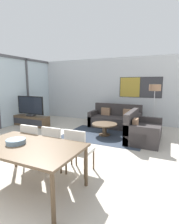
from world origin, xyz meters
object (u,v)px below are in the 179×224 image
tv_console (31,121)px  dining_chair_left (34,142)px  dining_table (28,149)px  dining_chair_right (78,148)px  television (30,106)px  sofa_main (115,120)px  fruit_bowl (16,141)px  dining_chair_centre (56,145)px  sofa_side (141,131)px  coffee_table (104,126)px  floor_lamp (155,91)px

tv_console → dining_chair_left: (2.57, -2.62, 0.31)m
dining_table → dining_chair_right: (0.51, 0.76, -0.17)m
television → dining_chair_left: bearing=-45.6°
tv_console → sofa_main: size_ratio=0.82×
fruit_bowl → television: bearing=130.5°
sofa_main → dining_chair_left: dining_chair_left is taller
television → dining_chair_centre: television is taller
sofa_side → dining_chair_right: dining_chair_right is taller
dining_table → dining_chair_centre: bearing=90.0°
sofa_main → dining_chair_right: bearing=-83.9°
sofa_side → coffee_table: bearing=89.9°
sofa_main → fruit_bowl: (-0.33, -4.62, 0.51)m
tv_console → coffee_table: bearing=0.2°
television → sofa_main: size_ratio=0.66×
dining_chair_right → floor_lamp: 3.96m
sofa_side → floor_lamp: size_ratio=0.91×
coffee_table → dining_chair_right: 2.61m
sofa_side → coffee_table: sofa_side is taller
dining_table → dining_chair_centre: (0.00, 0.74, -0.17)m
dining_chair_right → tv_console: bearing=144.5°
tv_console → fruit_bowl: (2.85, -3.34, 0.59)m
television → floor_lamp: 4.79m
sofa_side → dining_chair_centre: size_ratio=1.71×
dining_chair_left → fruit_bowl: size_ratio=2.86×
dining_chair_left → sofa_main: bearing=81.1°
tv_console → dining_chair_left: 3.69m
sofa_side → coffee_table: size_ratio=1.83×
dining_table → tv_console: bearing=132.9°
floor_lamp → television: bearing=-166.0°
tv_console → fruit_bowl: bearing=-49.5°
coffee_table → dining_chair_right: bearing=-81.0°
dining_table → dining_chair_right: bearing=56.2°
coffee_table → sofa_side: bearing=-0.1°
sofa_main → dining_chair_right: (0.41, -3.84, 0.23)m
television → sofa_side: bearing=0.1°
dining_table → sofa_side: bearing=68.8°
coffee_table → floor_lamp: floor_lamp is taller
fruit_bowl → dining_table: bearing=5.5°
dining_chair_left → dining_chair_right: same height
sofa_main → coffee_table: (0.00, -1.27, 0.02)m
dining_chair_left → fruit_bowl: dining_chair_left is taller
tv_console → sofa_side: size_ratio=1.04×
coffee_table → dining_chair_left: size_ratio=0.94×
dining_chair_left → dining_chair_right: bearing=3.6°
tv_console → dining_chair_right: (3.59, -2.56, 0.31)m
dining_table → fruit_bowl: fruit_bowl is taller
floor_lamp → fruit_bowl: bearing=-111.3°
sofa_side → fruit_bowl: size_ratio=4.90×
dining_table → dining_chair_right: 0.93m
sofa_side → dining_chair_left: (-1.80, -2.63, 0.23)m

